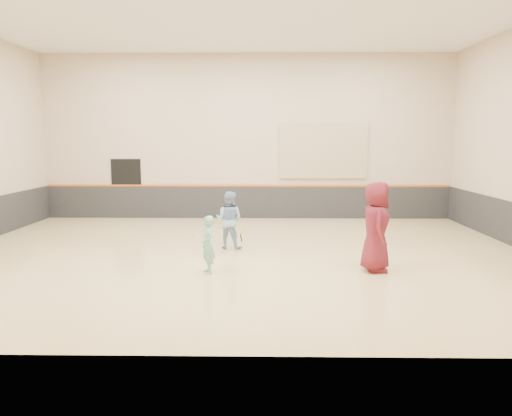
{
  "coord_description": "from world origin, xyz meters",
  "views": [
    {
      "loc": [
        0.64,
        -12.41,
        2.92
      ],
      "look_at": [
        0.42,
        0.4,
        1.15
      ],
      "focal_mm": 35.0,
      "sensor_mm": 36.0,
      "label": 1
    }
  ],
  "objects_px": {
    "young_man": "(376,227)",
    "spare_racket": "(191,234)",
    "girl": "(208,245)",
    "instructor": "(229,220)"
  },
  "relations": [
    {
      "from": "girl",
      "to": "spare_racket",
      "type": "distance_m",
      "value": 4.44
    },
    {
      "from": "girl",
      "to": "young_man",
      "type": "bearing_deg",
      "value": 73.23
    },
    {
      "from": "girl",
      "to": "young_man",
      "type": "height_order",
      "value": "young_man"
    },
    {
      "from": "young_man",
      "to": "spare_racket",
      "type": "relative_size",
      "value": 3.0
    },
    {
      "from": "instructor",
      "to": "spare_racket",
      "type": "bearing_deg",
      "value": -36.46
    },
    {
      "from": "instructor",
      "to": "young_man",
      "type": "bearing_deg",
      "value": 163.91
    },
    {
      "from": "instructor",
      "to": "young_man",
      "type": "distance_m",
      "value": 4.1
    },
    {
      "from": "girl",
      "to": "spare_racket",
      "type": "height_order",
      "value": "girl"
    },
    {
      "from": "girl",
      "to": "young_man",
      "type": "xyz_separation_m",
      "value": [
        3.7,
        0.26,
        0.37
      ]
    },
    {
      "from": "spare_racket",
      "to": "girl",
      "type": "bearing_deg",
      "value": -76.89
    }
  ]
}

